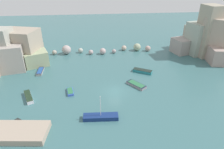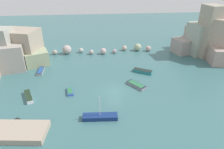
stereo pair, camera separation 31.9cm
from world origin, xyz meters
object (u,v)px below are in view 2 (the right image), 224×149
(moored_boat_1, at_px, (143,71))
(moored_boat_5, at_px, (70,91))
(moored_boat_3, at_px, (28,96))
(moored_boat_0, at_px, (100,117))
(moored_boat_2, at_px, (136,85))
(moored_boat_6, at_px, (41,71))
(stone_dock, at_px, (19,132))
(moored_boat_4, at_px, (19,123))

(moored_boat_1, xyz_separation_m, moored_boat_5, (-16.42, -7.17, -0.10))
(moored_boat_3, height_order, moored_boat_5, moored_boat_3)
(moored_boat_0, relative_size, moored_boat_2, 1.31)
(moored_boat_3, relative_size, moored_boat_6, 1.09)
(stone_dock, xyz_separation_m, moored_boat_0, (12.02, 2.37, -0.11))
(moored_boat_0, height_order, moored_boat_6, moored_boat_0)
(moored_boat_2, bearing_deg, moored_boat_6, 30.67)
(moored_boat_3, bearing_deg, stone_dock, 164.39)
(moored_boat_4, relative_size, moored_boat_5, 0.99)
(moored_boat_5, distance_m, moored_boat_6, 12.47)
(moored_boat_0, bearing_deg, moored_boat_5, 126.81)
(moored_boat_6, bearing_deg, moored_boat_5, -142.56)
(stone_dock, distance_m, moored_boat_6, 20.60)
(moored_boat_1, bearing_deg, moored_boat_6, 23.67)
(moored_boat_2, bearing_deg, moored_boat_0, 102.73)
(moored_boat_2, xyz_separation_m, moored_boat_4, (-20.78, -9.76, -0.08))
(moored_boat_3, distance_m, moored_boat_5, 7.78)
(moored_boat_2, bearing_deg, moored_boat_4, 77.56)
(moored_boat_4, height_order, moored_boat_6, moored_boat_6)
(moored_boat_5, bearing_deg, stone_dock, -40.02)
(moored_boat_6, bearing_deg, moored_boat_2, -113.04)
(moored_boat_5, bearing_deg, moored_boat_1, 104.10)
(moored_boat_1, bearing_deg, moored_boat_4, 63.44)
(moored_boat_2, bearing_deg, stone_dock, 83.36)
(moored_boat_1, relative_size, moored_boat_3, 1.02)
(moored_boat_2, relative_size, moored_boat_6, 1.08)
(moored_boat_1, distance_m, moored_boat_4, 28.35)
(stone_dock, height_order, moored_boat_5, stone_dock)
(stone_dock, height_order, moored_boat_4, stone_dock)
(stone_dock, height_order, moored_boat_0, moored_boat_0)
(moored_boat_1, distance_m, moored_boat_3, 25.52)
(moored_boat_0, xyz_separation_m, moored_boat_2, (8.00, 9.64, -0.09))
(moored_boat_5, bearing_deg, moored_boat_3, -90.45)
(stone_dock, relative_size, moored_boat_4, 2.75)
(stone_dock, distance_m, moored_boat_1, 29.05)
(stone_dock, relative_size, moored_boat_6, 1.96)
(moored_boat_1, xyz_separation_m, moored_boat_3, (-24.10, -8.39, -0.00))
(stone_dock, distance_m, moored_boat_0, 12.25)
(moored_boat_3, distance_m, moored_boat_6, 10.95)
(moored_boat_6, bearing_deg, stone_dock, -177.36)
(stone_dock, xyz_separation_m, moored_boat_4, (-0.76, 2.25, -0.28))
(moored_boat_0, relative_size, moored_boat_4, 1.98)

